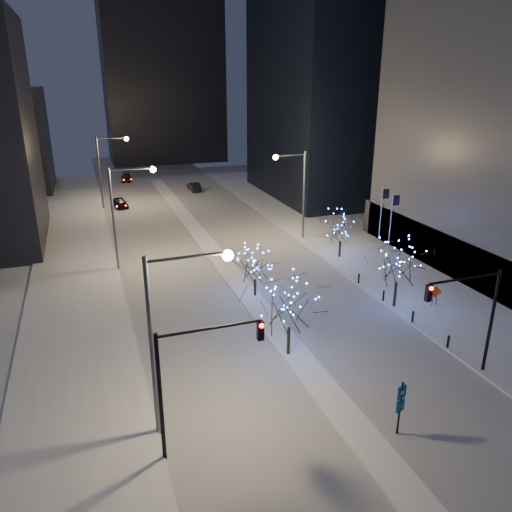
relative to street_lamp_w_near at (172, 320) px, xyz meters
name	(u,v)px	position (x,y,z in m)	size (l,w,h in m)	color
ground	(344,416)	(8.94, -2.00, -6.50)	(160.00, 160.00, 0.00)	white
road	(200,236)	(8.94, 33.00, -6.49)	(20.00, 130.00, 0.02)	#A6ABB4
median	(210,248)	(8.94, 28.00, -6.42)	(2.00, 80.00, 0.15)	white
east_sidewalk	(380,263)	(23.94, 18.00, -6.42)	(10.00, 90.00, 0.15)	white
west_sidewalk	(76,304)	(-5.06, 18.00, -6.42)	(8.00, 90.00, 0.15)	white
horizon_block	(161,59)	(14.94, 90.00, 14.50)	(24.00, 14.00, 42.00)	black
street_lamp_w_near	(172,320)	(0.00, 0.00, 0.00)	(4.40, 0.56, 10.00)	#595E66
street_lamp_w_mid	(124,204)	(0.00, 25.00, 0.00)	(4.40, 0.56, 10.00)	#595E66
street_lamp_w_far	(107,162)	(0.00, 50.00, 0.00)	(4.40, 0.56, 10.00)	#595E66
street_lamp_east	(297,184)	(19.02, 28.00, -0.05)	(3.90, 0.56, 10.00)	#595E66
traffic_signal_west	(192,370)	(0.50, -2.00, -1.74)	(5.26, 0.43, 7.00)	black
traffic_signal_east	(474,308)	(17.88, -1.00, -1.74)	(5.26, 0.43, 7.00)	black
flagpoles	(385,227)	(22.30, 15.25, -1.70)	(1.35, 2.60, 8.00)	silver
bollards	(397,306)	(19.14, 8.00, -5.90)	(0.16, 12.16, 0.90)	black
car_near	(120,203)	(1.25, 49.78, -5.79)	(1.67, 4.14, 1.41)	black
car_mid	(194,187)	(13.63, 57.08, -5.81)	(1.45, 4.16, 1.37)	black
car_far	(126,178)	(3.93, 68.59, -5.87)	(1.76, 4.33, 1.26)	black
holiday_tree_median_near	(289,305)	(8.44, 4.90, -2.74)	(4.65, 4.65, 5.59)	black
holiday_tree_median_far	(255,265)	(9.44, 14.62, -3.58)	(4.25, 4.25, 4.39)	black
holiday_tree_plaza_near	(398,263)	(19.44, 8.87, -2.63)	(5.79, 5.79, 5.71)	black
holiday_tree_plaza_far	(341,228)	(20.84, 20.80, -3.22)	(4.69, 4.69, 4.87)	black
wayfinding_sign	(401,403)	(10.85, -4.23, -4.54)	(0.57, 0.20, 3.19)	black
construction_sign	(435,294)	(22.57, 7.88, -5.30)	(1.00, 0.40, 1.74)	black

